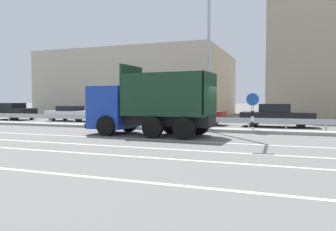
{
  "coord_description": "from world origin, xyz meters",
  "views": [
    {
      "loc": [
        4.39,
        -16.43,
        1.84
      ],
      "look_at": [
        -2.08,
        0.81,
        0.97
      ],
      "focal_mm": 35.0,
      "sensor_mm": 36.0,
      "label": 1
    }
  ],
  "objects_px": {
    "median_road_sign": "(252,112)",
    "parked_car_5": "(277,115)",
    "dump_truck": "(137,110)",
    "street_lamp_1": "(208,29)",
    "parked_car_3": "(123,115)",
    "parked_car_2": "(71,113)",
    "parked_car_1": "(13,111)",
    "parked_car_4": "(193,114)"
  },
  "relations": [
    {
      "from": "median_road_sign",
      "to": "parked_car_3",
      "type": "height_order",
      "value": "median_road_sign"
    },
    {
      "from": "dump_truck",
      "to": "median_road_sign",
      "type": "height_order",
      "value": "dump_truck"
    },
    {
      "from": "median_road_sign",
      "to": "parked_car_5",
      "type": "xyz_separation_m",
      "value": [
        1.11,
        4.67,
        -0.4
      ]
    },
    {
      "from": "street_lamp_1",
      "to": "parked_car_5",
      "type": "bearing_deg",
      "value": 54.04
    },
    {
      "from": "street_lamp_1",
      "to": "parked_car_4",
      "type": "xyz_separation_m",
      "value": [
        -2.35,
        5.08,
        -5.15
      ]
    },
    {
      "from": "dump_truck",
      "to": "parked_car_1",
      "type": "distance_m",
      "value": 18.3
    },
    {
      "from": "dump_truck",
      "to": "median_road_sign",
      "type": "relative_size",
      "value": 3.0
    },
    {
      "from": "median_road_sign",
      "to": "parked_car_1",
      "type": "bearing_deg",
      "value": 168.27
    },
    {
      "from": "median_road_sign",
      "to": "parked_car_3",
      "type": "relative_size",
      "value": 0.59
    },
    {
      "from": "parked_car_5",
      "to": "parked_car_3",
      "type": "bearing_deg",
      "value": -89.17
    },
    {
      "from": "dump_truck",
      "to": "parked_car_2",
      "type": "relative_size",
      "value": 1.51
    },
    {
      "from": "street_lamp_1",
      "to": "parked_car_3",
      "type": "xyz_separation_m",
      "value": [
        -8.14,
        4.76,
        -5.29
      ]
    },
    {
      "from": "parked_car_1",
      "to": "parked_car_3",
      "type": "xyz_separation_m",
      "value": [
        11.57,
        -0.15,
        -0.15
      ]
    },
    {
      "from": "median_road_sign",
      "to": "parked_car_4",
      "type": "relative_size",
      "value": 0.47
    },
    {
      "from": "parked_car_1",
      "to": "parked_car_5",
      "type": "distance_m",
      "value": 23.32
    },
    {
      "from": "parked_car_3",
      "to": "parked_car_5",
      "type": "xyz_separation_m",
      "value": [
        11.75,
        0.21,
        0.14
      ]
    },
    {
      "from": "parked_car_3",
      "to": "parked_car_5",
      "type": "height_order",
      "value": "parked_car_5"
    },
    {
      "from": "parked_car_1",
      "to": "parked_car_2",
      "type": "xyz_separation_m",
      "value": [
        6.24,
        0.33,
        -0.1
      ]
    },
    {
      "from": "street_lamp_1",
      "to": "parked_car_3",
      "type": "distance_m",
      "value": 10.81
    },
    {
      "from": "median_road_sign",
      "to": "parked_car_2",
      "type": "xyz_separation_m",
      "value": [
        -15.98,
        4.94,
        -0.5
      ]
    },
    {
      "from": "median_road_sign",
      "to": "street_lamp_1",
      "type": "distance_m",
      "value": 5.37
    },
    {
      "from": "parked_car_1",
      "to": "parked_car_3",
      "type": "height_order",
      "value": "parked_car_1"
    },
    {
      "from": "parked_car_5",
      "to": "dump_truck",
      "type": "bearing_deg",
      "value": -40.99
    },
    {
      "from": "parked_car_3",
      "to": "dump_truck",
      "type": "bearing_deg",
      "value": 33.21
    },
    {
      "from": "parked_car_2",
      "to": "parked_car_5",
      "type": "bearing_deg",
      "value": 89.76
    },
    {
      "from": "street_lamp_1",
      "to": "parked_car_1",
      "type": "bearing_deg",
      "value": 166.02
    },
    {
      "from": "parked_car_2",
      "to": "parked_car_5",
      "type": "relative_size",
      "value": 0.92
    },
    {
      "from": "dump_truck",
      "to": "parked_car_2",
      "type": "bearing_deg",
      "value": 54.25
    },
    {
      "from": "median_road_sign",
      "to": "parked_car_4",
      "type": "distance_m",
      "value": 6.82
    },
    {
      "from": "median_road_sign",
      "to": "dump_truck",
      "type": "bearing_deg",
      "value": -150.76
    },
    {
      "from": "parked_car_5",
      "to": "median_road_sign",
      "type": "bearing_deg",
      "value": -13.53
    },
    {
      "from": "dump_truck",
      "to": "street_lamp_1",
      "type": "relative_size",
      "value": 0.63
    },
    {
      "from": "street_lamp_1",
      "to": "parked_car_2",
      "type": "bearing_deg",
      "value": 158.78
    },
    {
      "from": "parked_car_1",
      "to": "parked_car_2",
      "type": "bearing_deg",
      "value": 94.91
    },
    {
      "from": "street_lamp_1",
      "to": "parked_car_2",
      "type": "distance_m",
      "value": 15.38
    },
    {
      "from": "parked_car_2",
      "to": "parked_car_4",
      "type": "relative_size",
      "value": 0.93
    },
    {
      "from": "parked_car_2",
      "to": "parked_car_4",
      "type": "bearing_deg",
      "value": 89.84
    },
    {
      "from": "parked_car_5",
      "to": "parked_car_4",
      "type": "bearing_deg",
      "value": -91.23
    },
    {
      "from": "parked_car_4",
      "to": "median_road_sign",
      "type": "bearing_deg",
      "value": 49.85
    },
    {
      "from": "street_lamp_1",
      "to": "median_road_sign",
      "type": "bearing_deg",
      "value": 6.76
    },
    {
      "from": "parked_car_3",
      "to": "parked_car_5",
      "type": "relative_size",
      "value": 0.79
    },
    {
      "from": "street_lamp_1",
      "to": "parked_car_3",
      "type": "relative_size",
      "value": 2.81
    }
  ]
}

